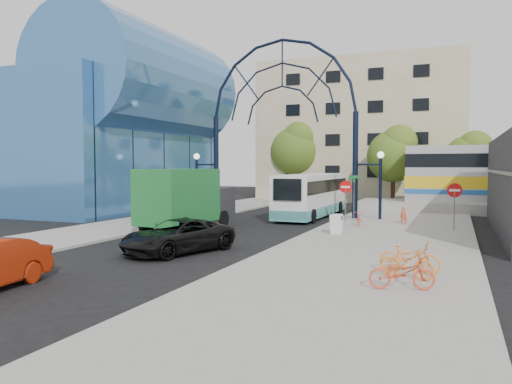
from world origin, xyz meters
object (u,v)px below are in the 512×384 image
at_px(gateway_arch, 282,91).
at_px(city_bus, 312,194).
at_px(tree_north_b, 297,148).
at_px(bike_far_b, 407,262).
at_px(bike_near_a, 359,219).
at_px(black_suv, 178,236).
at_px(bike_far_c, 402,273).
at_px(stop_sign, 346,191).
at_px(green_truck, 187,200).
at_px(tree_north_a, 395,153).
at_px(do_not_enter_sign, 455,195).
at_px(street_name_sign, 354,188).
at_px(tree_north_c, 470,157).
at_px(sandwich_board, 336,222).
at_px(bike_near_b, 404,215).
at_px(bike_far_a, 410,257).

relative_size(gateway_arch, city_bus, 1.27).
height_order(tree_north_b, bike_far_b, tree_north_b).
bearing_deg(bike_near_a, city_bus, 119.30).
distance_m(black_suv, bike_far_c, 9.64).
relative_size(stop_sign, black_suv, 0.51).
bearing_deg(city_bus, green_truck, -113.65).
height_order(stop_sign, city_bus, city_bus).
xyz_separation_m(stop_sign, tree_north_a, (1.32, 13.93, 2.61)).
height_order(tree_north_b, city_bus, tree_north_b).
bearing_deg(tree_north_a, tree_north_b, 158.20).
relative_size(tree_north_a, black_suv, 1.43).
distance_m(do_not_enter_sign, street_name_sign, 6.36).
xyz_separation_m(street_name_sign, tree_north_c, (6.92, 15.33, 2.15)).
distance_m(green_truck, bike_far_c, 15.63).
distance_m(tree_north_b, bike_far_b, 35.81).
bearing_deg(tree_north_b, sandwich_board, -68.41).
bearing_deg(tree_north_a, city_bus, -111.42).
xyz_separation_m(gateway_arch, green_truck, (-2.49, -8.59, -6.89)).
distance_m(green_truck, bike_far_b, 14.81).
bearing_deg(black_suv, tree_north_c, 86.45).
height_order(city_bus, bike_far_b, city_bus).
relative_size(bike_near_b, bike_far_b, 0.98).
distance_m(stop_sign, black_suv, 13.63).
relative_size(black_suv, bike_far_c, 2.75).
bearing_deg(green_truck, do_not_enter_sign, 22.45).
relative_size(tree_north_c, black_suv, 1.33).
relative_size(city_bus, bike_far_a, 5.65).
relative_size(sandwich_board, bike_far_c, 0.56).
distance_m(do_not_enter_sign, green_truck, 14.25).
relative_size(gateway_arch, tree_north_a, 1.95).
bearing_deg(stop_sign, bike_far_c, -73.11).
xyz_separation_m(do_not_enter_sign, street_name_sign, (-5.80, 2.60, 0.15)).
xyz_separation_m(stop_sign, bike_far_c, (4.94, -16.26, -1.41)).
bearing_deg(bike_near_b, do_not_enter_sign, -56.00).
xyz_separation_m(bike_far_a, bike_far_b, (-0.00, -0.94, -0.00)).
distance_m(stop_sign, sandwich_board, 6.20).
xyz_separation_m(sandwich_board, tree_north_b, (-9.48, 23.95, 4.52)).
height_order(green_truck, bike_far_b, green_truck).
height_order(bike_far_a, bike_far_b, same).
bearing_deg(bike_far_c, bike_near_a, -0.57).
distance_m(street_name_sign, bike_far_c, 17.53).
distance_m(sandwich_board, bike_far_c, 11.04).
xyz_separation_m(stop_sign, bike_far_a, (4.95, -13.93, -1.37)).
bearing_deg(sandwich_board, gateway_arch, 124.91).
xyz_separation_m(do_not_enter_sign, bike_near_b, (-2.79, 2.26, -1.37)).
xyz_separation_m(black_suv, bike_near_a, (5.32, 10.87, -0.15)).
bearing_deg(do_not_enter_sign, tree_north_b, 126.74).
bearing_deg(sandwich_board, bike_far_b, -64.87).
bearing_deg(tree_north_c, bike_far_b, -94.41).
relative_size(stop_sign, tree_north_b, 0.31).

